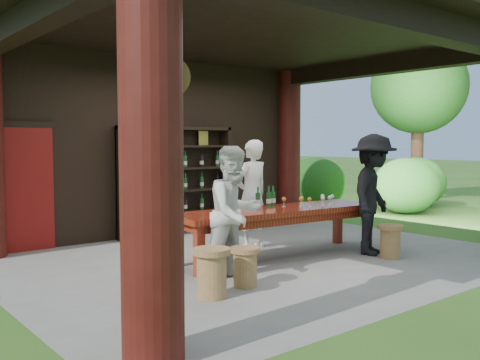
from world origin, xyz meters
TOP-DOWN VIEW (x-y plane):
  - ground at (0.00, 0.00)m, footprint 90.00×90.00m
  - pavilion at (-0.01, 0.43)m, footprint 7.50×6.00m
  - wine_shelf at (0.13, 2.45)m, footprint 2.31×0.35m
  - tasting_table at (0.23, -0.23)m, footprint 3.43×1.14m
  - stool_near_left at (-1.19, -1.17)m, footprint 0.36×0.36m
  - stool_near_right at (1.51, -1.32)m, footprint 0.38×0.38m
  - stool_far_left at (-1.78, -1.30)m, footprint 0.42×0.42m
  - host at (0.40, 0.58)m, footprint 0.67×0.46m
  - guest_woman at (-1.09, -0.84)m, footprint 0.86×0.69m
  - guest_man at (1.54, -0.97)m, footprint 1.38×1.12m
  - table_bottles at (0.26, 0.06)m, footprint 0.40×0.10m
  - table_glasses at (0.90, -0.31)m, footprint 0.94×0.37m
  - napkin_basket at (-0.46, -0.28)m, footprint 0.27×0.20m
  - shrubs at (3.87, 0.19)m, footprint 19.45×8.35m
  - trees at (3.49, 1.53)m, footprint 23.06×11.76m

SIDE VIEW (x-z plane):
  - ground at x=0.00m, z-range 0.00..0.00m
  - stool_near_left at x=-1.19m, z-range 0.01..0.49m
  - stool_near_right at x=1.51m, z-range 0.01..0.52m
  - stool_far_left at x=-1.78m, z-range 0.02..0.57m
  - shrubs at x=3.87m, z-range -0.13..1.23m
  - tasting_table at x=0.23m, z-range 0.26..1.01m
  - napkin_basket at x=-0.46m, z-range 0.75..0.89m
  - table_glasses at x=0.90m, z-range 0.75..0.90m
  - guest_woman at x=-1.09m, z-range 0.00..1.69m
  - host at x=0.40m, z-range 0.00..1.78m
  - table_bottles at x=0.26m, z-range 0.75..1.06m
  - guest_man at x=1.54m, z-range 0.00..1.87m
  - wine_shelf at x=0.13m, z-range 0.01..2.04m
  - pavilion at x=-0.01m, z-range 0.33..3.93m
  - trees at x=3.49m, z-range 0.97..5.77m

